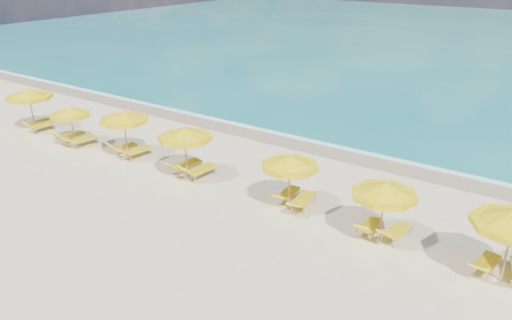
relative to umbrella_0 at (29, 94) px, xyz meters
The scene contains 24 objects.
ground_plane 14.86m from the umbrella_0, ahead, with size 120.00×120.00×0.00m, color beige.
ocean 50.02m from the umbrella_0, 72.90° to the left, with size 120.00×80.00×0.30m, color #147375.
wet_sand_band 16.49m from the umbrella_0, 26.00° to the left, with size 120.00×2.60×0.01m, color tan.
foam_line 16.86m from the umbrella_0, 28.46° to the left, with size 120.00×1.20×0.03m, color white.
whitecap_near 19.01m from the umbrella_0, 62.58° to the left, with size 14.00×0.36×0.05m, color white.
umbrella_0 is the anchor object (origin of this frame).
umbrella_1 3.89m from the umbrella_0, ahead, with size 2.56×2.56×2.15m.
umbrella_2 7.47m from the umbrella_0, ahead, with size 3.17×3.17×2.46m.
umbrella_3 11.67m from the umbrella_0, ahead, with size 2.75×2.75×2.47m.
umbrella_4 17.02m from the umbrella_0, ahead, with size 2.80×2.80×2.33m.
umbrella_5 20.99m from the umbrella_0, ahead, with size 2.50×2.50×2.35m.
lounger_0_left 2.12m from the umbrella_0, 129.67° to the left, with size 0.78×1.67×0.68m.
lounger_0_right 2.01m from the umbrella_0, 22.89° to the left, with size 0.70×1.73×0.80m.
lounger_1_left 3.87m from the umbrella_0, ahead, with size 0.65×1.81×0.89m.
lounger_1_right 4.77m from the umbrella_0, ahead, with size 0.88×1.87×0.70m.
lounger_2_left 7.23m from the umbrella_0, ahead, with size 0.86×1.69×0.81m.
lounger_2_right 8.18m from the umbrella_0, ahead, with size 0.89×1.91×0.73m.
lounger_3_left 11.35m from the umbrella_0, ahead, with size 0.95×2.01×0.85m.
lounger_3_right 12.32m from the umbrella_0, ahead, with size 0.88×2.01×0.91m.
lounger_4_left 16.79m from the umbrella_0, ahead, with size 0.79×1.80×0.70m.
lounger_4_right 17.59m from the umbrella_0, ahead, with size 0.91×1.99×0.71m.
lounger_5_left 20.56m from the umbrella_0, ahead, with size 0.61×1.65×0.80m.
lounger_5_right 21.51m from the umbrella_0, ahead, with size 0.83×1.74×0.75m.
lounger_6_left 24.56m from the umbrella_0, ahead, with size 0.79×1.73×0.69m.
Camera 1 is at (11.38, -14.96, 9.51)m, focal length 35.00 mm.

